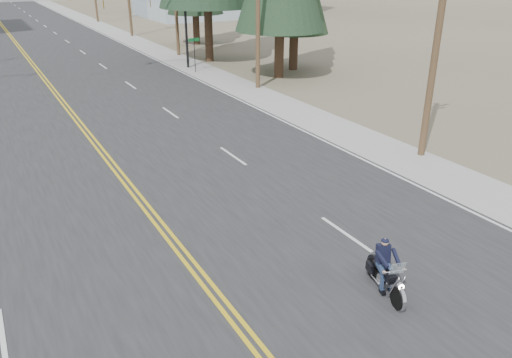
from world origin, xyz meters
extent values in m
cube|color=#303033|center=(0.00, 70.00, 0.01)|extent=(20.00, 200.00, 0.01)
cube|color=#A5A5A0|center=(11.50, 70.00, 0.01)|extent=(3.00, 200.00, 0.01)
cylinder|color=black|center=(11.00, 32.00, 3.50)|extent=(0.20, 0.20, 7.00)
cylinder|color=black|center=(10.80, 30.00, 1.30)|extent=(0.06, 0.06, 2.60)
cube|color=#0C5926|center=(10.80, 30.00, 2.50)|extent=(0.90, 0.03, 0.25)
cylinder|color=brown|center=(12.50, 8.00, 5.50)|extent=(0.30, 0.30, 11.00)
cylinder|color=brown|center=(12.50, 23.00, 5.75)|extent=(0.30, 0.30, 11.50)
cylinder|color=#382619|center=(15.54, 25.17, 1.71)|extent=(0.67, 0.67, 3.43)
cylinder|color=#382619|center=(18.14, 27.19, 1.43)|extent=(0.63, 0.63, 2.86)
cylinder|color=#382619|center=(13.79, 33.87, 2.25)|extent=(0.79, 0.79, 4.50)
cylinder|color=#382619|center=(16.63, 43.38, 1.54)|extent=(0.72, 0.72, 3.08)
camera|label=1|loc=(-4.33, -6.74, 8.04)|focal=35.00mm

